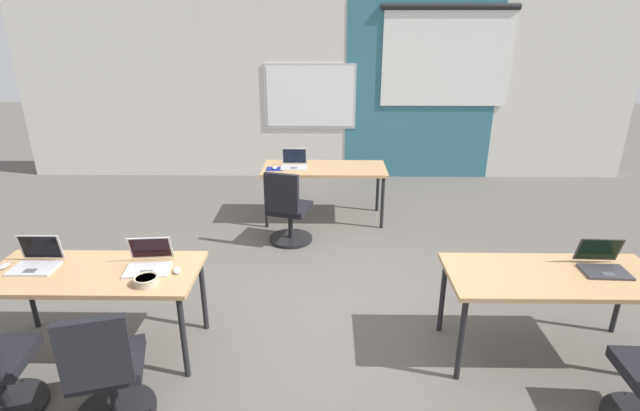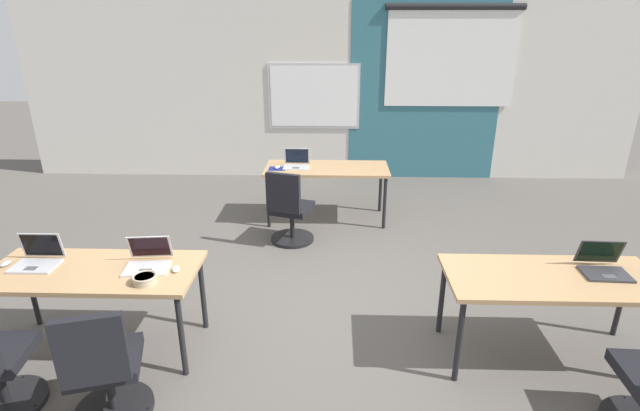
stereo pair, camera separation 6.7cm
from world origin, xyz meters
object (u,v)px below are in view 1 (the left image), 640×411
at_px(desk_far_center, 324,172).
at_px(laptop_near_right_end, 603,264).
at_px(laptop_near_left_inner, 149,262).
at_px(desk_near_right, 553,281).
at_px(laptop_near_left_end, 36,261).
at_px(desk_near_left, 94,278).
at_px(chair_near_left_inner, 107,376).
at_px(mouse_far_left, 275,167).
at_px(laptop_far_left, 294,163).
at_px(chair_far_left, 288,214).
at_px(snack_bowl, 146,280).
at_px(mouse_near_left_end, 4,266).
at_px(mouse_near_left_inner, 177,270).

relative_size(desk_far_center, laptop_near_right_end, 4.66).
bearing_deg(laptop_near_left_inner, desk_near_right, -7.18).
relative_size(desk_near_right, laptop_near_left_end, 4.83).
xyz_separation_m(desk_near_left, chair_near_left_inner, (0.38, -0.76, -0.28)).
xyz_separation_m(desk_far_center, laptop_near_right_end, (2.14, -2.72, 0.11)).
bearing_deg(mouse_far_left, desk_near_left, -112.32).
distance_m(laptop_near_right_end, laptop_far_left, 3.72).
relative_size(chair_near_left_inner, chair_far_left, 1.00).
xyz_separation_m(laptop_near_left_inner, snack_bowl, (0.06, -0.25, -0.01)).
xyz_separation_m(laptop_near_right_end, mouse_far_left, (-2.78, 2.63, -0.03)).
relative_size(mouse_far_left, chair_far_left, 0.12).
relative_size(laptop_near_right_end, chair_far_left, 0.37).
relative_size(mouse_near_left_end, snack_bowl, 0.61).
xyz_separation_m(desk_far_center, chair_near_left_inner, (-1.37, -3.56, -0.28)).
bearing_deg(mouse_near_left_inner, laptop_far_left, 75.86).
relative_size(desk_near_left, laptop_near_left_inner, 4.43).
bearing_deg(desk_far_center, mouse_far_left, -172.20).
height_order(laptop_near_left_inner, mouse_near_left_inner, laptop_near_left_inner).
bearing_deg(laptop_far_left, chair_near_left_inner, -104.66).
relative_size(desk_far_center, laptop_near_left_inner, 4.43).
xyz_separation_m(desk_near_right, chair_far_left, (-2.17, 2.03, -0.28)).
xyz_separation_m(desk_far_center, mouse_near_left_inner, (-1.10, -2.81, 0.08)).
xyz_separation_m(desk_near_left, desk_near_right, (3.50, 0.00, 0.00)).
xyz_separation_m(desk_near_right, chair_near_left_inner, (-3.12, -0.76, -0.28)).
xyz_separation_m(laptop_near_right_end, snack_bowl, (-3.41, -0.27, -0.01)).
height_order(chair_near_left_inner, laptop_near_right_end, laptop_near_right_end).
bearing_deg(mouse_near_left_end, chair_far_left, 44.53).
distance_m(mouse_near_left_end, laptop_far_left, 3.44).
height_order(desk_far_center, chair_near_left_inner, chair_near_left_inner).
bearing_deg(mouse_near_left_end, snack_bowl, -11.03).
bearing_deg(snack_bowl, chair_far_left, 69.17).
height_order(desk_near_left, mouse_near_left_end, mouse_near_left_end).
bearing_deg(desk_far_center, laptop_near_right_end, -51.81).
height_order(laptop_near_left_inner, snack_bowl, laptop_near_left_inner).
relative_size(desk_near_left, mouse_far_left, 14.40).
distance_m(chair_near_left_inner, laptop_near_left_end, 1.24).
bearing_deg(mouse_far_left, desk_far_center, 7.80).
relative_size(desk_near_left, desk_far_center, 1.00).
bearing_deg(desk_near_left, mouse_near_left_end, 176.78).
bearing_deg(mouse_far_left, snack_bowl, -102.32).
bearing_deg(mouse_near_left_inner, snack_bowl, -132.62).
xyz_separation_m(chair_near_left_inner, laptop_near_right_end, (3.51, 0.83, 0.39)).
bearing_deg(desk_near_left, mouse_far_left, 67.68).
height_order(laptop_near_left_inner, laptop_near_right_end, same).
xyz_separation_m(desk_near_left, laptop_near_left_inner, (0.41, 0.06, 0.11)).
relative_size(desk_far_center, laptop_far_left, 4.80).
relative_size(laptop_near_left_inner, chair_near_left_inner, 0.39).
bearing_deg(laptop_near_left_inner, mouse_near_left_end, 174.82).
bearing_deg(chair_near_left_inner, chair_far_left, -124.67).
xyz_separation_m(laptop_near_left_inner, mouse_near_left_end, (-1.12, -0.02, -0.03)).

